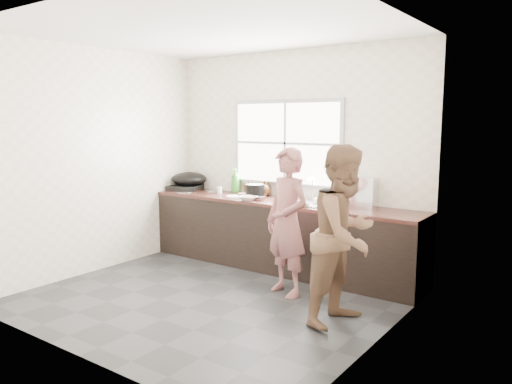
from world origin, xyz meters
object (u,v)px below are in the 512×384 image
Objects in this scene: bottle_green at (236,181)px; dish_rack at (359,191)px; woman at (287,227)px; bottle_brown_short at (265,189)px; bowl_crabs at (324,202)px; plate_food at (236,197)px; cutting_board at (252,194)px; black_pot at (255,191)px; person_side at (345,235)px; glass_jar at (219,190)px; pot_lid_right at (212,190)px; bowl_mince at (248,198)px; bowl_held at (303,204)px; bottle_brown_tall at (248,188)px; burner at (186,187)px; wok at (189,179)px; pot_lid_left at (184,192)px.

dish_rack is (1.80, 0.00, 0.00)m from bottle_green.
woman is 1.36m from bottle_brown_short.
bowl_crabs is 1.19m from plate_food.
black_pot reaches higher than cutting_board.
woman is at bearing -38.25° from black_pot.
plate_food is (-1.98, 0.95, 0.06)m from person_side.
plate_food is 2.60× the size of glass_jar.
black_pot is at bearing -11.04° from pot_lid_right.
bowl_mince is 0.78m from bowl_held.
plate_food is at bearing 159.36° from bowl_mince.
bottle_green is (-0.47, 0.20, 0.08)m from black_pot.
bottle_brown_tall is at bearing 26.89° from glass_jar.
person_side is 7.54× the size of bowl_mince.
bowl_crabs is 0.98m from black_pot.
burner is at bearing 172.48° from bowl_held.
bowl_held is at bearing -20.95° from bottle_brown_tall.
pot_lid_left is (0.13, -0.24, -0.15)m from wok.
glass_jar is at bearing -3.67° from burner.
bottle_green is 1.80m from dish_rack.
dish_rack is (2.53, 0.14, 0.01)m from wok.
plate_food is 0.40m from glass_jar.
bottle_brown_short is at bearing 0.00° from bottle_green.
wok is at bearing -173.53° from bottle_brown_short.
cutting_board is 1.78× the size of bowl_mince.
burner is (-1.31, 0.28, 0.01)m from bowl_mince.
bowl_held is 2.07m from wok.
bowl_mince is 1.34m from burner.
bottle_brown_short is at bearing 61.88° from person_side.
woman is at bearing -20.73° from wok.
woman is at bearing -27.94° from plate_food.
bottle_green is at bearing 164.45° from woman.
bowl_mince is 2.30× the size of glass_jar.
bowl_crabs is (0.91, 0.25, 0.00)m from bowl_mince.
woman reaches higher than bowl_crabs.
bottle_green is at bearing 31.98° from pot_lid_left.
person_side is at bearing -26.38° from bowl_mince.
bottle_green reaches higher than bottle_brown_tall.
bottle_brown_tall is at bearing 159.05° from bowl_held.
bowl_held reaches higher than plate_food.
glass_jar is at bearing -176.81° from dish_rack.
burner is (-2.21, 0.79, 0.16)m from woman.
woman reaches higher than glass_jar.
black_pot is 0.53× the size of dish_rack.
person_side is at bearing -32.01° from cutting_board.
bowl_crabs is 0.81× the size of black_pot.
burner reaches higher than pot_lid_left.
wok reaches higher than bowl_held.
burner is (-1.04, 0.17, 0.02)m from plate_food.
bottle_brown_tall reaches higher than bowl_crabs.
bowl_crabs is at bearing 15.59° from bowl_mince.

